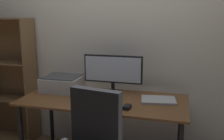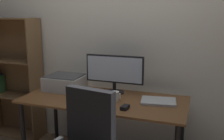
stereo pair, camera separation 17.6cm
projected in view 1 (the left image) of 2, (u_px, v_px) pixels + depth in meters
back_wall at (117, 37)px, 2.86m from camera, size 6.40×0.10×2.60m
desk at (103, 107)px, 2.50m from camera, size 1.61×0.72×0.74m
monitor at (113, 71)px, 2.63m from camera, size 0.62×0.20×0.40m
keyboard at (100, 106)px, 2.27m from camera, size 0.29×0.12×0.02m
mouse at (127, 107)px, 2.21m from camera, size 0.07×0.10×0.03m
coffee_mug at (116, 96)px, 2.42m from camera, size 0.09×0.07×0.09m
laptop at (158, 100)px, 2.41m from camera, size 0.35×0.27×0.02m
printer at (62, 83)px, 2.74m from camera, size 0.40×0.34×0.16m
bookshelf at (6, 80)px, 3.17m from camera, size 0.73×0.28×1.51m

